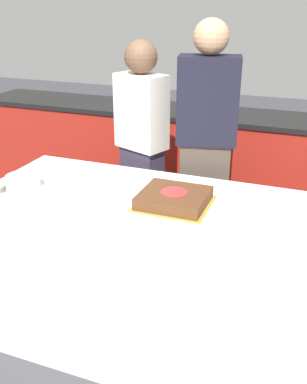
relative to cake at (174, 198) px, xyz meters
The scene contains 9 objects.
ground_plane 0.82m from the cake, 148.96° to the right, with size 14.00×14.00×0.00m, color #424247.
back_counter 1.57m from the cake, 96.22° to the left, with size 4.40×0.58×0.92m.
dining_table 0.46m from the cake, 148.96° to the right, with size 1.95×1.10×0.76m.
cake is the anchor object (origin of this frame).
plate_stack 0.92m from the cake, behind, with size 0.20×0.20×0.08m.
side_plate_near_cake 0.31m from the cake, 84.82° to the left, with size 0.19×0.19×0.00m.
utensil_pile 0.62m from the cake, 118.85° to the right, with size 0.13×0.08×0.02m.
person_cutting_cake 0.67m from the cake, 90.00° to the left, with size 0.43×0.28×1.71m.
person_standing_back 0.81m from the cake, 124.90° to the left, with size 0.40×0.31×1.57m.
Camera 1 is at (0.87, -2.05, 1.83)m, focal length 42.00 mm.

